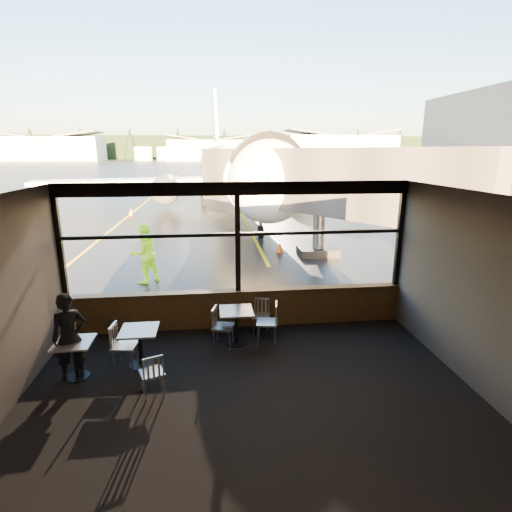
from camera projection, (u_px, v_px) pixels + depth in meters
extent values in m
plane|color=black|center=(211.00, 165.00, 125.08)|extent=(520.00, 520.00, 0.00)
cube|color=black|center=(251.00, 398.00, 6.93)|extent=(8.00, 6.00, 0.01)
cube|color=#38332D|center=(251.00, 196.00, 6.04)|extent=(8.00, 6.00, 0.04)
cube|color=#4B423C|center=(479.00, 295.00, 6.93)|extent=(0.04, 6.00, 3.50)
cube|color=#4B423C|center=(285.00, 427.00, 3.61)|extent=(8.00, 0.04, 3.50)
cube|color=#4F3418|center=(238.00, 309.00, 9.70)|extent=(8.00, 0.28, 0.90)
cube|color=black|center=(237.00, 188.00, 8.96)|extent=(8.00, 0.18, 0.30)
cube|color=black|center=(59.00, 243.00, 8.81)|extent=(0.12, 0.12, 2.60)
cube|color=black|center=(238.00, 238.00, 9.25)|extent=(0.12, 0.12, 2.60)
cube|color=black|center=(400.00, 235.00, 9.69)|extent=(0.12, 0.12, 2.60)
cube|color=black|center=(238.00, 234.00, 9.23)|extent=(8.00, 0.10, 0.08)
imported|color=black|center=(70.00, 337.00, 7.37)|extent=(0.71, 0.59, 1.67)
imported|color=#BFF219|center=(144.00, 254.00, 12.86)|extent=(1.18, 1.16, 1.92)
cone|color=#EC4F07|center=(280.00, 247.00, 16.87)|extent=(0.31, 0.31, 0.43)
cone|color=orange|center=(131.00, 212.00, 26.64)|extent=(0.32, 0.32, 0.45)
cylinder|color=silver|center=(143.00, 154.00, 180.53)|extent=(8.00, 8.00, 6.00)
cylinder|color=silver|center=(166.00, 154.00, 181.64)|extent=(8.00, 8.00, 6.00)
cylinder|color=silver|center=(188.00, 154.00, 182.75)|extent=(8.00, 8.00, 6.00)
cube|color=black|center=(209.00, 147.00, 209.99)|extent=(360.00, 3.00, 12.00)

